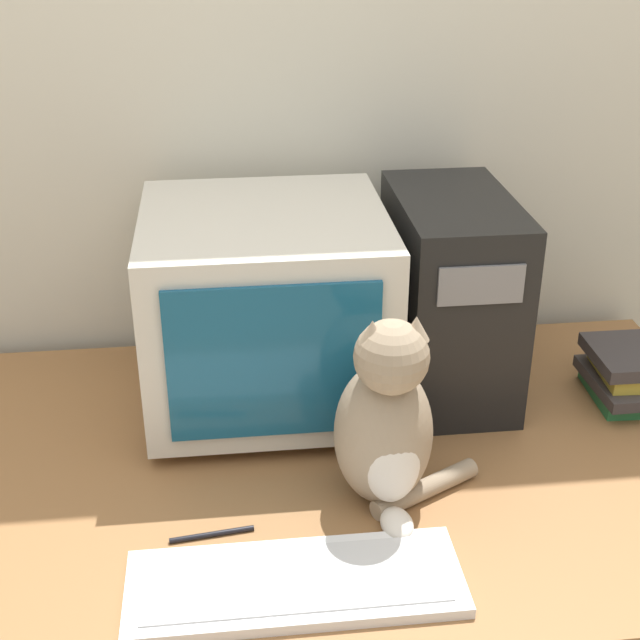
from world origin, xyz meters
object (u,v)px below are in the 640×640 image
at_px(crt_monitor, 266,308).
at_px(pen, 212,534).
at_px(keyboard, 295,583).
at_px(book_stack, 628,375).
at_px(computer_tower, 450,295).
at_px(cat, 387,424).

relative_size(crt_monitor, pen, 3.36).
bearing_deg(keyboard, book_stack, 32.81).
distance_m(crt_monitor, book_stack, 0.73).
height_order(crt_monitor, computer_tower, computer_tower).
bearing_deg(computer_tower, pen, -138.37).
height_order(keyboard, book_stack, book_stack).
distance_m(crt_monitor, pen, 0.47).
bearing_deg(book_stack, crt_monitor, 173.47).
bearing_deg(book_stack, pen, -158.53).
height_order(computer_tower, cat, computer_tower).
bearing_deg(book_stack, cat, -153.79).
distance_m(keyboard, cat, 0.29).
xyz_separation_m(crt_monitor, computer_tower, (0.37, 0.02, -0.00)).
bearing_deg(cat, computer_tower, 57.22).
relative_size(keyboard, book_stack, 2.52).
distance_m(keyboard, book_stack, 0.84).
bearing_deg(pen, cat, 11.78).
bearing_deg(cat, crt_monitor, 111.24).
bearing_deg(keyboard, computer_tower, 57.19).
bearing_deg(computer_tower, keyboard, -122.81).
distance_m(cat, pen, 0.33).
xyz_separation_m(crt_monitor, book_stack, (0.71, -0.08, -0.15)).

